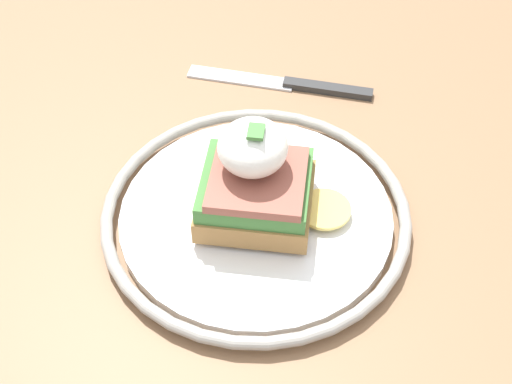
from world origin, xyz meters
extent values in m
cube|color=#846042|center=(0.00, 0.00, 0.73)|extent=(0.85, 0.92, 0.03)
cylinder|color=#846042|center=(0.37, 0.40, 0.36)|extent=(0.06, 0.06, 0.71)
cylinder|color=white|center=(0.03, -0.02, 0.75)|extent=(0.22, 0.22, 0.01)
torus|color=gray|center=(0.03, -0.02, 0.75)|extent=(0.25, 0.25, 0.01)
cube|color=#9E703D|center=(0.03, -0.02, 0.77)|extent=(0.08, 0.09, 0.02)
cube|color=#427A38|center=(0.03, -0.02, 0.79)|extent=(0.08, 0.08, 0.02)
cube|color=brown|center=(0.02, -0.02, 0.80)|extent=(0.07, 0.07, 0.01)
ellipsoid|color=white|center=(0.03, -0.01, 0.82)|extent=(0.05, 0.05, 0.04)
cylinder|color=#EAD166|center=(0.03, -0.07, 0.76)|extent=(0.04, 0.04, 0.00)
cube|color=#47843D|center=(0.03, -0.02, 0.84)|extent=(0.02, 0.01, 0.00)
cube|color=#2D2D2D|center=(0.20, -0.06, 0.75)|extent=(0.02, 0.09, 0.01)
cube|color=silver|center=(0.21, 0.02, 0.74)|extent=(0.03, 0.11, 0.00)
camera|label=1|loc=(-0.35, -0.07, 1.19)|focal=50.00mm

